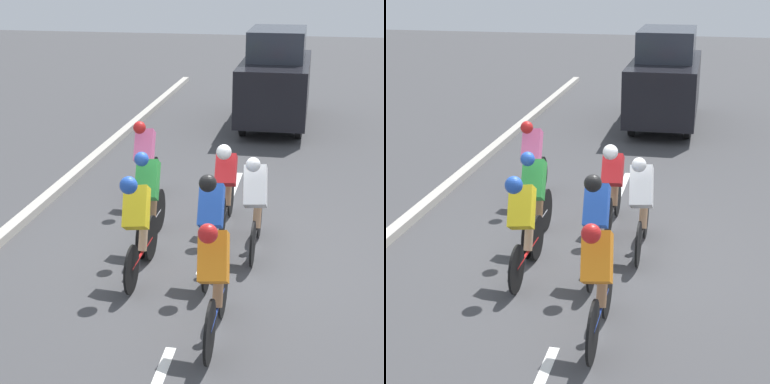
# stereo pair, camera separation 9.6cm
# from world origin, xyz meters

# --- Properties ---
(ground_plane) EXTENTS (60.00, 60.00, 0.00)m
(ground_plane) POSITION_xyz_m (0.00, 0.00, 0.00)
(ground_plane) COLOR #424244
(lane_stripe_mid) EXTENTS (0.12, 1.40, 0.01)m
(lane_stripe_mid) POSITION_xyz_m (0.00, -0.04, 0.00)
(lane_stripe_mid) COLOR white
(lane_stripe_mid) RESTS_ON ground
(lane_stripe_far) EXTENTS (0.12, 1.40, 0.01)m
(lane_stripe_far) POSITION_xyz_m (0.00, -3.24, 0.00)
(lane_stripe_far) COLOR white
(lane_stripe_far) RESTS_ON ground
(curb) EXTENTS (0.20, 28.41, 0.14)m
(curb) POSITION_xyz_m (3.20, -0.04, 0.07)
(curb) COLOR #B7B2A8
(curb) RESTS_ON ground
(cyclist_yellow) EXTENTS (0.38, 1.68, 1.52)m
(cyclist_yellow) POSITION_xyz_m (0.80, 0.87, 0.81)
(cyclist_yellow) COLOR black
(cyclist_yellow) RESTS_ON ground
(cyclist_pink) EXTENTS (0.36, 1.63, 1.53)m
(cyclist_pink) POSITION_xyz_m (1.44, -1.97, 0.80)
(cyclist_pink) COLOR black
(cyclist_pink) RESTS_ON ground
(cyclist_blue) EXTENTS (0.35, 1.66, 1.53)m
(cyclist_blue) POSITION_xyz_m (-0.15, 0.65, 0.81)
(cyclist_blue) COLOR black
(cyclist_blue) RESTS_ON ground
(cyclist_red) EXTENTS (0.34, 1.63, 1.46)m
(cyclist_red) POSITION_xyz_m (-0.11, -1.05, 0.78)
(cyclist_red) COLOR black
(cyclist_red) RESTS_ON ground
(cyclist_orange) EXTENTS (0.38, 1.69, 1.53)m
(cyclist_orange) POSITION_xyz_m (-0.44, 2.21, 0.79)
(cyclist_orange) COLOR black
(cyclist_orange) RESTS_ON ground
(cyclist_green) EXTENTS (0.36, 1.72, 1.54)m
(cyclist_green) POSITION_xyz_m (0.92, -0.19, 0.80)
(cyclist_green) COLOR black
(cyclist_green) RESTS_ON ground
(cyclist_white) EXTENTS (0.37, 1.68, 1.53)m
(cyclist_white) POSITION_xyz_m (-0.66, -0.22, 0.80)
(cyclist_white) COLOR black
(cyclist_white) RESTS_ON ground
(support_car) EXTENTS (1.70, 4.21, 2.46)m
(support_car) POSITION_xyz_m (-0.38, -8.28, 1.20)
(support_car) COLOR black
(support_car) RESTS_ON ground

